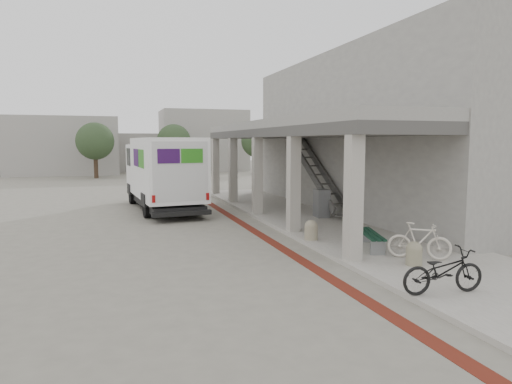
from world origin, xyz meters
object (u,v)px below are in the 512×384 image
object	(u,v)px
bench	(370,237)
utility_cabinet	(322,203)
bicycle_black	(443,271)
bicycle_cream	(419,241)
fedex_truck	(163,172)

from	to	relation	value
bench	utility_cabinet	size ratio (longest dim) A/B	1.72
utility_cabinet	bicycle_black	size ratio (longest dim) A/B	0.64
bicycle_cream	bench	bearing A→B (deg)	57.34
fedex_truck	utility_cabinet	xyz separation A→B (m)	(5.78, -4.80, -1.09)
fedex_truck	bicycle_cream	bearing A→B (deg)	-70.41
bench	bicycle_black	bearing A→B (deg)	-83.76
bicycle_black	bicycle_cream	xyz separation A→B (m)	(1.29, 2.43, 0.02)
fedex_truck	utility_cabinet	size ratio (longest dim) A/B	7.10
bench	bicycle_cream	xyz separation A→B (m)	(0.56, -1.44, 0.16)
bench	bicycle_black	size ratio (longest dim) A/B	1.10
bench	bicycle_black	world-z (taller)	bicycle_black
fedex_truck	bicycle_black	size ratio (longest dim) A/B	4.53
bench	bicycle_cream	size ratio (longest dim) A/B	1.21
fedex_truck	bench	xyz separation A→B (m)	(4.71, -10.18, -1.33)
fedex_truck	bench	distance (m)	11.29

